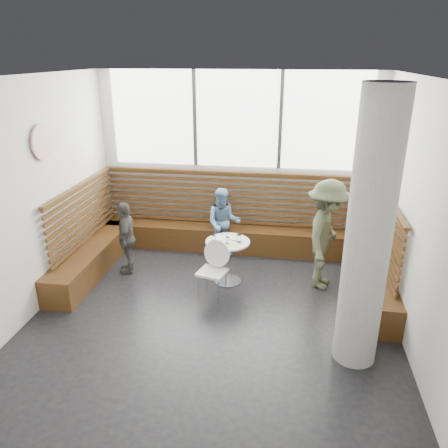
% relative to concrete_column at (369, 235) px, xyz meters
% --- Properties ---
extents(room, '(5.00, 5.00, 3.20)m').
position_rel_concrete_column_xyz_m(room, '(-1.85, 0.60, 0.00)').
color(room, silver).
rests_on(room, ground).
extents(booth, '(5.00, 2.50, 1.44)m').
position_rel_concrete_column_xyz_m(booth, '(-1.85, 2.37, -1.19)').
color(booth, '#3E250F').
rests_on(booth, ground).
extents(concrete_column, '(0.50, 0.50, 3.20)m').
position_rel_concrete_column_xyz_m(concrete_column, '(0.00, 0.00, 0.00)').
color(concrete_column, gray).
rests_on(concrete_column, ground).
extents(wall_art, '(0.03, 0.50, 0.50)m').
position_rel_concrete_column_xyz_m(wall_art, '(-4.31, 1.00, 0.70)').
color(wall_art, white).
rests_on(wall_art, room).
extents(cafe_table, '(0.70, 0.70, 0.72)m').
position_rel_concrete_column_xyz_m(cafe_table, '(-1.79, 1.60, -1.09)').
color(cafe_table, silver).
rests_on(cafe_table, ground).
extents(cafe_chair, '(0.41, 0.40, 0.86)m').
position_rel_concrete_column_xyz_m(cafe_chair, '(-1.95, 1.16, -1.10)').
color(cafe_chair, white).
rests_on(cafe_chair, ground).
extents(adult_man, '(0.90, 1.24, 1.73)m').
position_rel_concrete_column_xyz_m(adult_man, '(-0.29, 1.72, -0.73)').
color(adult_man, '#474F34').
rests_on(adult_man, ground).
extents(child_back, '(0.67, 0.55, 1.26)m').
position_rel_concrete_column_xyz_m(child_back, '(-2.02, 2.58, -0.97)').
color(child_back, '#6D96BD').
rests_on(child_back, ground).
extents(child_left, '(0.46, 0.77, 1.22)m').
position_rel_concrete_column_xyz_m(child_left, '(-3.50, 1.72, -0.99)').
color(child_left, '#494742').
rests_on(child_left, ground).
extents(plate_near, '(0.18, 0.18, 0.01)m').
position_rel_concrete_column_xyz_m(plate_near, '(-1.94, 1.69, -0.88)').
color(plate_near, white).
rests_on(plate_near, cafe_table).
extents(plate_far, '(0.19, 0.19, 0.01)m').
position_rel_concrete_column_xyz_m(plate_far, '(-1.68, 1.72, -0.88)').
color(plate_far, white).
rests_on(plate_far, cafe_table).
extents(glass_left, '(0.07, 0.07, 0.11)m').
position_rel_concrete_column_xyz_m(glass_left, '(-2.00, 1.54, -0.83)').
color(glass_left, white).
rests_on(glass_left, cafe_table).
extents(glass_mid, '(0.06, 0.06, 0.10)m').
position_rel_concrete_column_xyz_m(glass_mid, '(-1.78, 1.52, -0.83)').
color(glass_mid, white).
rests_on(glass_mid, cafe_table).
extents(glass_right, '(0.08, 0.08, 0.12)m').
position_rel_concrete_column_xyz_m(glass_right, '(-1.61, 1.59, -0.82)').
color(glass_right, white).
rests_on(glass_right, cafe_table).
extents(menu_card, '(0.22, 0.16, 0.00)m').
position_rel_concrete_column_xyz_m(menu_card, '(-1.71, 1.42, -0.88)').
color(menu_card, '#A5C64C').
rests_on(menu_card, cafe_table).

